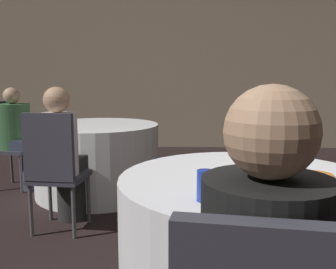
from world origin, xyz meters
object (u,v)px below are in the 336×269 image
Objects in this scene: table_near at (248,250)px; person_white_shirt at (63,158)px; chair_far_west at (6,138)px; person_green_jacket at (20,137)px; chair_far_south at (54,164)px; pizza_plate_near at (317,176)px; table_far at (97,159)px; soda_can_blue at (205,186)px; soda_can_red at (278,163)px.

table_near is 1.12× the size of person_white_shirt.
person_green_jacket is (0.16, -0.03, 0.01)m from chair_far_west.
chair_far_south is 4.33× the size of pizza_plate_near.
table_far is 1.34× the size of chair_far_west.
chair_far_south is 1.00× the size of chair_far_west.
chair_far_south is 1.43m from person_green_jacket.
person_green_jacket reaches higher than table_far.
soda_can_blue is at bearing -46.52° from chair_far_south.
soda_can_red is at bearing 55.77° from person_green_jacket.
person_white_shirt reaches higher than chair_far_west.
soda_can_red reaches higher than table_near.
chair_far_west is 7.85× the size of soda_can_red.
pizza_plate_near is 1.81× the size of soda_can_red.
chair_far_south is 1.91m from pizza_plate_near.
table_far is 2.44m from soda_can_red.
pizza_plate_near is at bearing -16.42° from soda_can_red.
soda_can_blue is (-0.39, -0.41, 0.00)m from soda_can_red.
chair_far_west is at bearing 170.51° from table_far.
pizza_plate_near is at bearing -30.56° from person_white_shirt.
soda_can_blue reaches higher than table_near.
person_white_shirt is at bearing 144.18° from pizza_plate_near.
chair_far_south is 0.86× the size of person_green_jacket.
soda_can_red is 1.00× the size of soda_can_blue.
table_far is at bearing 120.46° from table_near.
pizza_plate_near reaches higher than table_far.
person_green_jacket is at bearing 133.20° from person_white_shirt.
soda_can_red is at bearing 24.58° from table_near.
chair_far_west is (-0.95, 1.23, 0.00)m from chair_far_south.
soda_can_red is (-0.18, 0.05, 0.05)m from pizza_plate_near.
table_near is 3.04m from person_green_jacket.
pizza_plate_near is 0.19m from soda_can_red.
table_near is 0.60m from soda_can_blue.
soda_can_blue is (1.06, -1.35, 0.23)m from chair_far_south.
table_near is at bearing -37.10° from person_white_shirt.
pizza_plate_near is at bearing 32.73° from soda_can_blue.
soda_can_red is (2.23, -2.14, 0.22)m from person_green_jacket.
person_white_shirt reaches higher than person_green_jacket.
table_far is at bearing 90.00° from person_white_shirt.
soda_can_red reaches higher than pizza_plate_near.
person_green_jacket is 9.09× the size of soda_can_red.
pizza_plate_near is (1.53, -2.04, 0.37)m from table_far.
table_near and table_far have the same top height.
chair_far_west is at bearing 137.94° from soda_can_red.
chair_far_west is 3.40m from pizza_plate_near.
table_far is at bearing 126.83° from pizza_plate_near.
chair_far_south reaches higher than soda_can_blue.
soda_can_red reaches higher than table_far.
person_white_shirt is (0.02, 0.18, 0.01)m from chair_far_south.
chair_far_west is at bearing 137.70° from person_white_shirt.
person_white_shirt is at bearing 137.64° from table_near.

